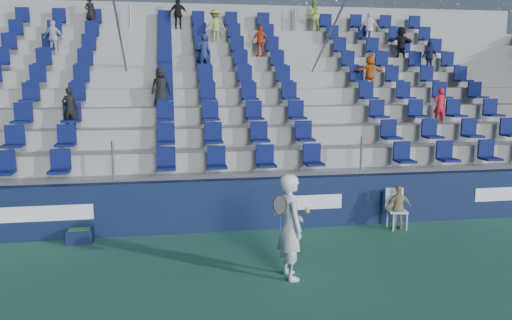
{
  "coord_description": "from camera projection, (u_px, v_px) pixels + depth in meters",
  "views": [
    {
      "loc": [
        -1.64,
        -8.08,
        3.53
      ],
      "look_at": [
        0.2,
        2.8,
        1.7
      ],
      "focal_mm": 35.0,
      "sensor_mm": 36.0,
      "label": 1
    }
  ],
  "objects": [
    {
      "name": "sponsor_wall",
      "position": [
        245.0,
        204.0,
        11.67
      ],
      "size": [
        24.0,
        0.32,
        1.2
      ],
      "color": "#101A3B",
      "rests_on": "ground"
    },
    {
      "name": "line_judge",
      "position": [
        398.0,
        208.0,
        11.63
      ],
      "size": [
        0.64,
        0.32,
        1.06
      ],
      "primitive_type": "imported",
      "rotation": [
        0.0,
        0.0,
        3.05
      ],
      "color": "tan",
      "rests_on": "ground"
    },
    {
      "name": "ground",
      "position": [
        271.0,
        282.0,
        8.71
      ],
      "size": [
        70.0,
        70.0,
        0.0
      ],
      "primitive_type": "plane",
      "color": "#2C674C",
      "rests_on": "ground"
    },
    {
      "name": "ball_bin",
      "position": [
        80.0,
        235.0,
        10.75
      ],
      "size": [
        0.55,
        0.36,
        0.31
      ],
      "color": "#0E1636",
      "rests_on": "ground"
    },
    {
      "name": "line_judge_chair",
      "position": [
        396.0,
        206.0,
        11.77
      ],
      "size": [
        0.49,
        0.5,
        0.95
      ],
      "color": "white",
      "rests_on": "ground"
    },
    {
      "name": "grandstand",
      "position": [
        223.0,
        120.0,
        16.37
      ],
      "size": [
        24.0,
        8.17,
        6.63
      ],
      "color": "#979792",
      "rests_on": "ground"
    },
    {
      "name": "tennis_player",
      "position": [
        291.0,
        226.0,
        8.77
      ],
      "size": [
        0.69,
        0.73,
        1.89
      ],
      "color": "silver",
      "rests_on": "ground"
    }
  ]
}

